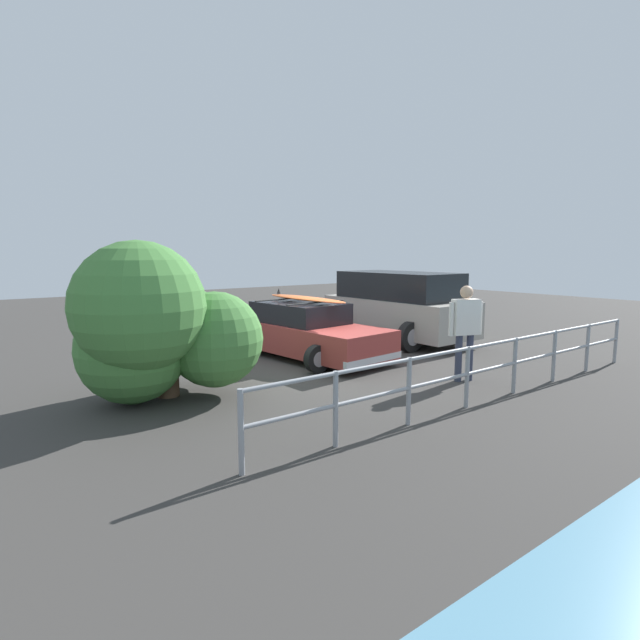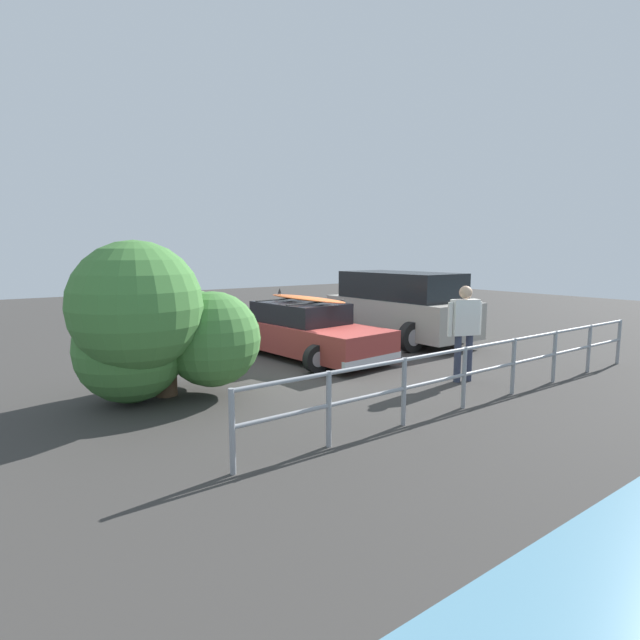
{
  "view_description": "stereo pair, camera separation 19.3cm",
  "coord_description": "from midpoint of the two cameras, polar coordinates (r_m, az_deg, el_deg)",
  "views": [
    {
      "loc": [
        6.44,
        8.74,
        2.49
      ],
      "look_at": [
        -0.41,
        -0.18,
        0.95
      ],
      "focal_mm": 28.0,
      "sensor_mm": 36.0,
      "label": 1
    },
    {
      "loc": [
        6.28,
        8.85,
        2.49
      ],
      "look_at": [
        -0.41,
        -0.18,
        0.95
      ],
      "focal_mm": 28.0,
      "sensor_mm": 36.0,
      "label": 2
    }
  ],
  "objects": [
    {
      "name": "ground_plane",
      "position": [
        11.14,
        -1.62,
        -5.17
      ],
      "size": [
        44.0,
        44.0,
        0.02
      ],
      "primitive_type": "cube",
      "color": "#383533",
      "rests_on": "ground"
    },
    {
      "name": "bush_near_left",
      "position": [
        8.68,
        -18.37,
        -0.97
      ],
      "size": [
        3.11,
        2.48,
        2.68
      ],
      "color": "brown",
      "rests_on": "ground"
    },
    {
      "name": "railing_fence",
      "position": [
        8.86,
        18.51,
        -4.58
      ],
      "size": [
        9.56,
        0.12,
        1.0
      ],
      "color": "gray",
      "rests_on": "ground"
    },
    {
      "name": "person_bystander",
      "position": [
        9.94,
        15.75,
        -0.46
      ],
      "size": [
        0.68,
        0.38,
        1.85
      ],
      "color": "#33384C",
      "rests_on": "ground"
    },
    {
      "name": "sedan_car",
      "position": [
        11.91,
        -2.35,
        -1.26
      ],
      "size": [
        2.51,
        4.61,
        1.58
      ],
      "color": "#9E3833",
      "rests_on": "ground"
    },
    {
      "name": "suv_car",
      "position": [
        14.13,
        8.51,
        1.61
      ],
      "size": [
        2.67,
        4.53,
        1.93
      ],
      "color": "#9E998E",
      "rests_on": "ground"
    },
    {
      "name": "bush_near_right",
      "position": [
        14.64,
        9.89,
        1.33
      ],
      "size": [
        1.65,
        1.95,
        1.89
      ],
      "color": "brown",
      "rests_on": "ground"
    }
  ]
}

